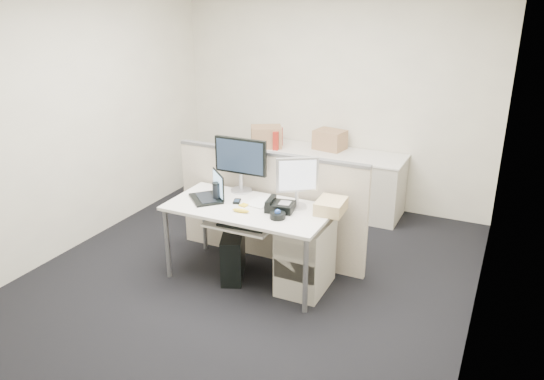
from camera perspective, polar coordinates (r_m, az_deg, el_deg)
The scene contains 28 objects.
floor at distance 5.17m, azimuth -2.40°, elevation -9.33°, with size 4.00×4.50×0.01m, color black.
wall_back at distance 6.66m, azimuth 6.56°, elevation 9.93°, with size 4.00×0.02×2.70m, color silver.
wall_front at distance 2.98m, azimuth -23.41°, elevation -5.65°, with size 4.00×0.02×2.70m, color silver.
wall_left at distance 5.83m, azimuth -20.45°, elevation 7.21°, with size 0.02×4.50×2.70m, color silver.
wall_right at distance 4.14m, azimuth 22.66°, elevation 1.72°, with size 0.02×4.50×2.70m, color silver.
desk at distance 4.87m, azimuth -2.51°, elevation -2.50°, with size 1.50×0.75×0.73m.
keyboard_tray at distance 4.74m, azimuth -3.52°, elevation -3.77°, with size 0.62×0.32×0.02m, color white.
drawer_pedestal at distance 4.85m, azimuth 3.63°, elevation -7.08°, with size 0.40×0.55×0.65m, color #AEA597.
cubicle_partition at distance 5.28m, azimuth -0.25°, elevation -1.92°, with size 2.00×0.06×1.10m, color #B0A291.
back_counter at distance 6.63m, azimuth 5.30°, elevation 1.05°, with size 2.00×0.60×0.72m, color #AEA597.
monitor_main at distance 5.13m, azimuth -3.38°, elevation 2.69°, with size 0.54×0.21×0.54m, color black.
monitor_small at distance 4.75m, azimuth 2.71°, elevation 0.75°, with size 0.38×0.19×0.46m, color #B7B7BC.
laptop at distance 4.99m, azimuth -7.19°, elevation 0.34°, with size 0.34×0.26×0.26m, color black.
trackball at distance 4.59m, azimuth 0.61°, elevation -2.76°, with size 0.14×0.14×0.05m, color black.
desk_phone at distance 4.74m, azimuth 0.88°, elevation -1.81°, with size 0.24×0.20×0.08m, color black.
paper_stack at distance 4.92m, azimuth -1.27°, elevation -1.37°, with size 0.20×0.25×0.01m, color silver.
sticky_pad at distance 4.87m, azimuth -3.05°, elevation -1.64°, with size 0.07×0.07×0.01m, color gold.
travel_mug at distance 4.99m, azimuth -5.99°, elevation -0.21°, with size 0.07×0.07×0.16m, color black.
banana at distance 4.72m, azimuth -3.38°, elevation -2.22°, with size 0.16×0.04×0.04m, color yellow.
cellphone at distance 4.95m, azimuth -3.80°, elevation -1.22°, with size 0.06×0.12×0.02m, color black.
manila_folders at distance 4.73m, azimuth 6.35°, elevation -1.74°, with size 0.24×0.31×0.11m, color tan.
keyboard at distance 4.68m, azimuth -3.22°, elevation -3.81°, with size 0.44×0.15×0.02m, color black.
pc_tower_desk at distance 5.09m, azimuth -4.21°, elevation -6.99°, with size 0.19×0.48×0.45m, color black.
pc_tower_spare_dark at distance 7.03m, azimuth -6.75°, elevation 0.94°, with size 0.19×0.47×0.44m, color black.
pc_tower_spare_silver at distance 7.07m, azimuth -7.34°, elevation 0.94°, with size 0.18×0.45×0.42m, color #B7B7BC.
cardboard_box_left at distance 6.64m, azimuth -0.62°, elevation 5.67°, with size 0.37×0.28×0.28m, color #94734D.
cardboard_box_right at distance 6.57m, azimuth 6.24°, elevation 5.31°, with size 0.36×0.28×0.26m, color #94734D.
red_binder at distance 6.59m, azimuth 0.64°, elevation 5.44°, with size 0.06×0.27×0.25m, color #9F2116.
Camera 1 is at (2.11, -3.95, 2.59)m, focal length 35.00 mm.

